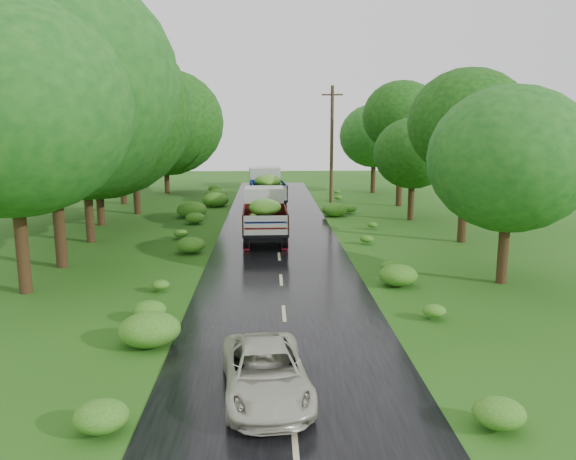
{
  "coord_description": "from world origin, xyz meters",
  "views": [
    {
      "loc": [
        -0.5,
        -13.63,
        6.19
      ],
      "look_at": [
        0.34,
        9.82,
        1.7
      ],
      "focal_mm": 35.0,
      "sensor_mm": 36.0,
      "label": 1
    }
  ],
  "objects_px": {
    "truck_near": "(265,212)",
    "car": "(265,372)",
    "utility_pole": "(332,145)",
    "truck_far": "(266,186)"
  },
  "relations": [
    {
      "from": "truck_near",
      "to": "utility_pole",
      "type": "bearing_deg",
      "value": 67.01
    },
    {
      "from": "truck_far",
      "to": "utility_pole",
      "type": "distance_m",
      "value": 5.72
    },
    {
      "from": "utility_pole",
      "to": "car",
      "type": "bearing_deg",
      "value": -94.82
    },
    {
      "from": "truck_far",
      "to": "car",
      "type": "relative_size",
      "value": 1.67
    },
    {
      "from": "car",
      "to": "utility_pole",
      "type": "xyz_separation_m",
      "value": [
        4.83,
        29.95,
        3.98
      ]
    },
    {
      "from": "truck_near",
      "to": "car",
      "type": "height_order",
      "value": "truck_near"
    },
    {
      "from": "truck_near",
      "to": "utility_pole",
      "type": "height_order",
      "value": "utility_pole"
    },
    {
      "from": "truck_far",
      "to": "utility_pole",
      "type": "height_order",
      "value": "utility_pole"
    },
    {
      "from": "truck_near",
      "to": "car",
      "type": "bearing_deg",
      "value": -90.74
    },
    {
      "from": "truck_far",
      "to": "car",
      "type": "height_order",
      "value": "truck_far"
    }
  ]
}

